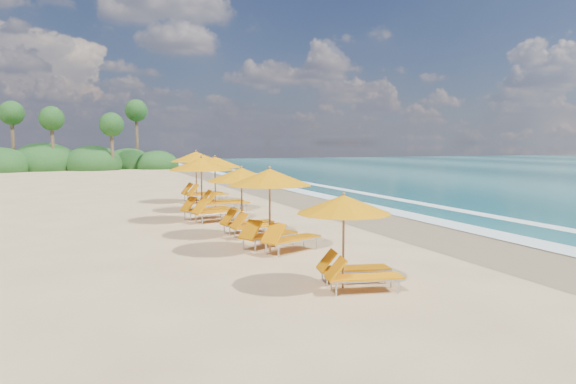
{
  "coord_description": "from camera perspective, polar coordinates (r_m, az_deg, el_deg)",
  "views": [
    {
      "loc": [
        -7.0,
        -18.13,
        3.0
      ],
      "look_at": [
        0.0,
        0.0,
        1.2
      ],
      "focal_mm": 33.09,
      "sensor_mm": 36.0,
      "label": 1
    }
  ],
  "objects": [
    {
      "name": "station_0",
      "position": [
        11.05,
        6.75,
        -4.55
      ],
      "size": [
        2.42,
        2.32,
        2.0
      ],
      "rotation": [
        0.0,
        0.0,
        -0.2
      ],
      "color": "olive",
      "rests_on": "ground"
    },
    {
      "name": "surf_foam",
      "position": [
        22.92,
        15.84,
        -2.36
      ],
      "size": [
        4.0,
        160.0,
        0.01
      ],
      "color": "white",
      "rests_on": "ground"
    },
    {
      "name": "station_3",
      "position": [
        20.6,
        -8.78,
        0.81
      ],
      "size": [
        3.14,
        3.05,
        2.52
      ],
      "rotation": [
        0.0,
        0.0,
        0.27
      ],
      "color": "olive",
      "rests_on": "ground"
    },
    {
      "name": "ground",
      "position": [
        19.67,
        -0.0,
        -3.48
      ],
      "size": [
        160.0,
        160.0,
        0.0
      ],
      "primitive_type": "plane",
      "color": "tan",
      "rests_on": "ground"
    },
    {
      "name": "treeline",
      "position": [
        63.74,
        -23.78,
        3.05
      ],
      "size": [
        25.8,
        8.8,
        9.74
      ],
      "color": "#163D14",
      "rests_on": "ground"
    },
    {
      "name": "station_2",
      "position": [
        17.16,
        -4.46,
        -0.49
      ],
      "size": [
        2.65,
        2.51,
        2.28
      ],
      "rotation": [
        0.0,
        0.0,
        0.13
      ],
      "color": "olive",
      "rests_on": "ground"
    },
    {
      "name": "station_4",
      "position": [
        23.63,
        -7.38,
        1.33
      ],
      "size": [
        2.67,
        2.47,
        2.47
      ],
      "rotation": [
        0.0,
        0.0,
        0.02
      ],
      "color": "olive",
      "rests_on": "ground"
    },
    {
      "name": "wet_sand",
      "position": [
        21.42,
        10.04,
        -2.83
      ],
      "size": [
        4.0,
        160.0,
        0.01
      ],
      "primitive_type": "cube",
      "color": "#8A7A52",
      "rests_on": "ground"
    },
    {
      "name": "station_1",
      "position": [
        14.68,
        -1.46,
        -1.26
      ],
      "size": [
        3.11,
        3.09,
        2.37
      ],
      "rotation": [
        0.0,
        0.0,
        0.43
      ],
      "color": "olive",
      "rests_on": "ground"
    },
    {
      "name": "station_5",
      "position": [
        27.27,
        -9.42,
        2.03
      ],
      "size": [
        3.03,
        2.85,
        2.64
      ],
      "rotation": [
        0.0,
        0.0,
        0.1
      ],
      "color": "olive",
      "rests_on": "ground"
    }
  ]
}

